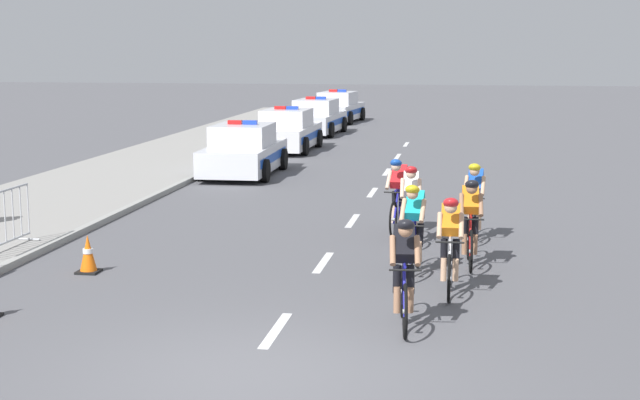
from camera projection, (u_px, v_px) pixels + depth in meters
name	position (u px, v px, depth m)	size (l,w,h in m)	color
ground_plane	(246.00, 373.00, 10.87)	(160.00, 160.00, 0.00)	#56565B
sidewalk_slab	(104.00, 182.00, 25.67)	(4.56, 60.00, 0.12)	gray
kerb_edge	(182.00, 184.00, 25.32)	(0.16, 60.00, 0.13)	#9E9E99
lane_markings_centre	(363.00, 205.00, 22.26)	(0.14, 29.60, 0.01)	white
cyclist_lead	(404.00, 270.00, 12.50)	(0.45, 1.72, 1.56)	black
cyclist_second	(450.00, 243.00, 14.20)	(0.42, 1.72, 1.56)	black
cyclist_third	(414.00, 227.00, 15.47)	(0.44, 1.72, 1.56)	black
cyclist_fourth	(470.00, 221.00, 16.02)	(0.43, 1.72, 1.56)	black
cyclist_fifth	(411.00, 203.00, 17.81)	(0.43, 1.72, 1.56)	black
cyclist_sixth	(475.00, 200.00, 18.18)	(0.44, 1.72, 1.56)	black
cyclist_seventh	(398.00, 194.00, 18.86)	(0.45, 1.72, 1.56)	black
police_car_nearest	(244.00, 152.00, 27.33)	(2.06, 4.43, 1.59)	silver
police_car_second	(287.00, 132.00, 33.62)	(2.04, 4.42, 1.59)	white
police_car_third	(316.00, 118.00, 39.80)	(2.19, 4.49, 1.59)	silver
police_car_furthest	(338.00, 108.00, 46.08)	(2.32, 4.55, 1.59)	silver
traffic_cone_near	(88.00, 254.00, 15.63)	(0.36, 0.36, 0.64)	black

